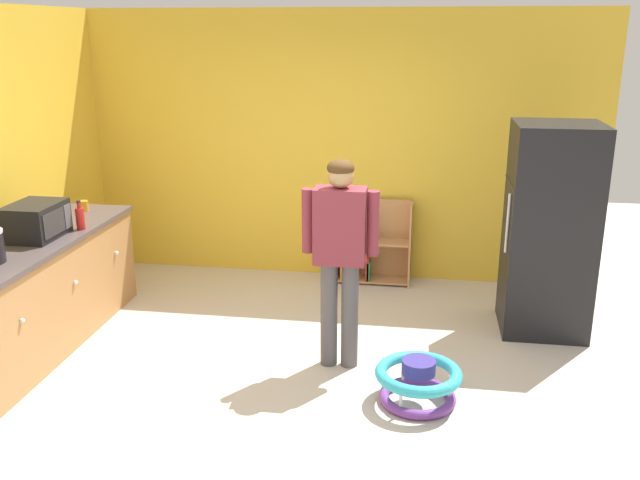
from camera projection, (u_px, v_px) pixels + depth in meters
ground_plane at (302, 377)px, 5.16m from camera, size 12.00×12.00×0.00m
back_wall at (342, 147)px, 6.96m from camera, size 5.20×0.06×2.70m
left_side_wall at (16, 169)px, 5.90m from camera, size 0.06×2.99×2.70m
kitchen_counter at (41, 293)px, 5.58m from camera, size 0.65×2.32×0.90m
refrigerator at (549, 230)px, 5.76m from camera, size 0.73×0.68×1.78m
bookshelf at (366, 247)px, 7.03m from camera, size 0.80×0.28×0.85m
standing_person at (340, 246)px, 5.08m from camera, size 0.57×0.22×1.62m
baby_walker at (418, 381)px, 4.78m from camera, size 0.60×0.60×0.32m
microwave at (36, 221)px, 5.48m from camera, size 0.37×0.48×0.28m
banana_bunch at (62, 216)px, 6.05m from camera, size 0.15×0.16×0.04m
ketchup_bottle at (80, 218)px, 5.71m from camera, size 0.07×0.07×0.25m
orange_cup at (84, 206)px, 6.30m from camera, size 0.08×0.08×0.09m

